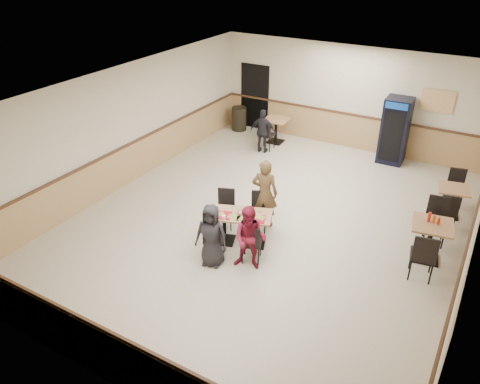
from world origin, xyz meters
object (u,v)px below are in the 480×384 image
Objects in this scene: diner_woman_left at (211,235)px; trash_bin at (239,119)px; main_table at (240,224)px; diner_woman_right at (250,238)px; back_table at (276,127)px; pepsi_cooler at (395,131)px; side_table_near at (430,236)px; diner_man_opposite at (265,193)px; side_table_far at (452,197)px; lone_diner at (263,131)px.

trash_bin is (-3.17, 6.47, -0.27)m from diner_woman_left.
main_table is 0.91m from diner_woman_left.
back_table is at bearing 97.60° from diner_woman_right.
pepsi_cooler is at bearing 65.88° from diner_woman_right.
diner_woman_right is at bearing 7.90° from diner_woman_left.
diner_woman_right is 1.52× the size of side_table_near.
diner_man_opposite is (0.11, 0.88, 0.32)m from main_table.
diner_woman_left is 0.83× the size of diner_man_opposite.
back_table is (-1.66, 6.12, -0.14)m from diner_woman_left.
diner_woman_left is at bearing -173.30° from diner_woman_right.
pepsi_cooler reaches higher than main_table.
side_table_near is (3.47, 1.38, 0.07)m from main_table.
diner_woman_right is 4.97m from side_table_far.
side_table_far is 1.02× the size of trash_bin.
side_table_near is at bearing -36.38° from back_table.
diner_woman_left is 1.67× the size of side_table_far.
diner_woman_left is 1.70× the size of trash_bin.
diner_woman_right is at bearing -145.39° from side_table_near.
lone_diner reaches higher than main_table.
main_table is 4.90m from side_table_far.
diner_woman_right is at bearing -127.28° from side_table_far.
back_table reaches higher than main_table.
pepsi_cooler is (-1.80, 4.25, 0.38)m from side_table_near.
diner_man_opposite is 5.81m from trash_bin.
side_table_near is at bearing 19.21° from diner_woman_left.
side_table_far is (0.12, 1.96, -0.06)m from side_table_near.
trash_bin reaches higher than side_table_far.
diner_man_opposite is 2.05× the size of back_table.
diner_woman_right is at bearing -58.08° from trash_bin.
diner_woman_left is 0.98× the size of diner_woman_right.
side_table_far is 1.02× the size of back_table.
lone_diner is at bearing 100.93° from diner_woman_right.
lone_diner is 1.70× the size of trash_bin.
side_table_far is at bearing -19.56° from back_table.
diner_woman_left is at bearing -147.75° from side_table_near.
lone_diner is at bearing 94.46° from diner_woman_left.
side_table_near reaches higher than trash_bin.
lone_diner is 1.71× the size of back_table.
diner_woman_right is 1.02× the size of lone_diner.
diner_woman_right is 3.51m from side_table_near.
pepsi_cooler reaches higher than lone_diner.
main_table is 5.89m from pepsi_cooler.
main_table is 0.87m from diner_woman_right.
back_table is 3.48m from pepsi_cooler.
diner_woman_right reaches higher than lone_diner.
main_table is 1.66× the size of side_table_near.
side_table_near is (3.36, 0.50, -0.24)m from diner_man_opposite.
diner_man_opposite is 3.97m from lone_diner.
side_table_near is at bearing -31.92° from trash_bin.
diner_woman_right is 1.73× the size of trash_bin.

